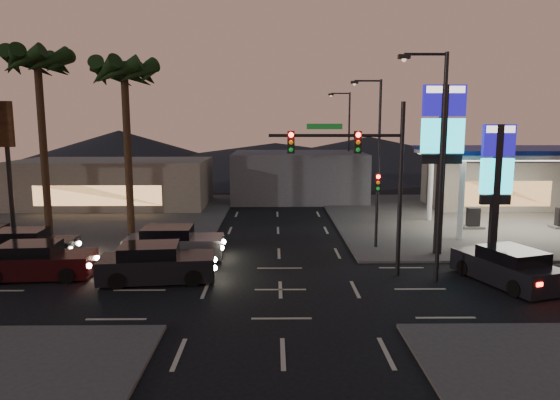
{
  "coord_description": "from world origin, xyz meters",
  "views": [
    {
      "loc": [
        -0.26,
        -20.46,
        7.01
      ],
      "look_at": [
        0.06,
        5.79,
        3.0
      ],
      "focal_mm": 32.0,
      "sensor_mm": 36.0,
      "label": 1
    }
  ],
  "objects_px": {
    "car_lane_b_front": "(173,244)",
    "car_lane_a_mid": "(37,262)",
    "pylon_sign_tall": "(443,136)",
    "traffic_signal_mast": "(363,164)",
    "pylon_sign_short": "(497,171)",
    "car_lane_a_front": "(156,264)",
    "car_lane_b_mid": "(26,246)",
    "suv_station": "(507,267)",
    "gas_station": "(522,154)"
  },
  "relations": [
    {
      "from": "pylon_sign_short",
      "to": "car_lane_b_front",
      "type": "relative_size",
      "value": 1.34
    },
    {
      "from": "pylon_sign_short",
      "to": "traffic_signal_mast",
      "type": "height_order",
      "value": "traffic_signal_mast"
    },
    {
      "from": "pylon_sign_short",
      "to": "car_lane_a_mid",
      "type": "bearing_deg",
      "value": -173.18
    },
    {
      "from": "gas_station",
      "to": "pylon_sign_short",
      "type": "bearing_deg",
      "value": -123.69
    },
    {
      "from": "gas_station",
      "to": "pylon_sign_tall",
      "type": "relative_size",
      "value": 1.36
    },
    {
      "from": "pylon_sign_tall",
      "to": "suv_station",
      "type": "height_order",
      "value": "pylon_sign_tall"
    },
    {
      "from": "car_lane_a_mid",
      "to": "suv_station",
      "type": "bearing_deg",
      "value": -3.12
    },
    {
      "from": "car_lane_a_mid",
      "to": "suv_station",
      "type": "height_order",
      "value": "suv_station"
    },
    {
      "from": "pylon_sign_short",
      "to": "traffic_signal_mast",
      "type": "bearing_deg",
      "value": -160.87
    },
    {
      "from": "gas_station",
      "to": "pylon_sign_short",
      "type": "height_order",
      "value": "pylon_sign_short"
    },
    {
      "from": "car_lane_b_mid",
      "to": "car_lane_a_mid",
      "type": "bearing_deg",
      "value": -57.33
    },
    {
      "from": "car_lane_a_front",
      "to": "car_lane_b_mid",
      "type": "bearing_deg",
      "value": 154.31
    },
    {
      "from": "pylon_sign_tall",
      "to": "car_lane_b_front",
      "type": "xyz_separation_m",
      "value": [
        -14.08,
        -0.35,
        -5.61
      ]
    },
    {
      "from": "car_lane_b_mid",
      "to": "suv_station",
      "type": "xyz_separation_m",
      "value": [
        23.18,
        -4.25,
        0.03
      ]
    },
    {
      "from": "traffic_signal_mast",
      "to": "suv_station",
      "type": "relative_size",
      "value": 1.5
    },
    {
      "from": "traffic_signal_mast",
      "to": "car_lane_a_front",
      "type": "relative_size",
      "value": 1.49
    },
    {
      "from": "suv_station",
      "to": "gas_station",
      "type": "bearing_deg",
      "value": 62.14
    },
    {
      "from": "car_lane_b_front",
      "to": "suv_station",
      "type": "relative_size",
      "value": 0.98
    },
    {
      "from": "pylon_sign_short",
      "to": "pylon_sign_tall",
      "type": "bearing_deg",
      "value": 158.2
    },
    {
      "from": "pylon_sign_tall",
      "to": "pylon_sign_short",
      "type": "bearing_deg",
      "value": -21.8
    },
    {
      "from": "gas_station",
      "to": "car_lane_b_mid",
      "type": "relative_size",
      "value": 2.44
    },
    {
      "from": "traffic_signal_mast",
      "to": "car_lane_a_front",
      "type": "xyz_separation_m",
      "value": [
        -9.33,
        -0.69,
        -4.44
      ]
    },
    {
      "from": "pylon_sign_tall",
      "to": "traffic_signal_mast",
      "type": "relative_size",
      "value": 1.12
    },
    {
      "from": "pylon_sign_tall",
      "to": "car_lane_a_front",
      "type": "bearing_deg",
      "value": -163.39
    },
    {
      "from": "car_lane_a_front",
      "to": "car_lane_b_mid",
      "type": "relative_size",
      "value": 1.07
    },
    {
      "from": "car_lane_b_mid",
      "to": "pylon_sign_tall",
      "type": "bearing_deg",
      "value": 1.46
    },
    {
      "from": "traffic_signal_mast",
      "to": "car_lane_a_front",
      "type": "height_order",
      "value": "traffic_signal_mast"
    },
    {
      "from": "traffic_signal_mast",
      "to": "suv_station",
      "type": "xyz_separation_m",
      "value": [
        6.27,
        -1.29,
        -4.46
      ]
    },
    {
      "from": "traffic_signal_mast",
      "to": "car_lane_b_front",
      "type": "distance_m",
      "value": 10.81
    },
    {
      "from": "pylon_sign_tall",
      "to": "car_lane_a_mid",
      "type": "xyz_separation_m",
      "value": [
        -19.67,
        -3.65,
        -5.64
      ]
    },
    {
      "from": "pylon_sign_tall",
      "to": "car_lane_a_front",
      "type": "xyz_separation_m",
      "value": [
        -14.08,
        -4.2,
        -5.61
      ]
    },
    {
      "from": "gas_station",
      "to": "traffic_signal_mast",
      "type": "distance_m",
      "value": 15.82
    },
    {
      "from": "car_lane_a_front",
      "to": "car_lane_a_mid",
      "type": "distance_m",
      "value": 5.62
    },
    {
      "from": "traffic_signal_mast",
      "to": "car_lane_a_mid",
      "type": "height_order",
      "value": "traffic_signal_mast"
    },
    {
      "from": "car_lane_a_mid",
      "to": "car_lane_b_mid",
      "type": "distance_m",
      "value": 3.68
    },
    {
      "from": "gas_station",
      "to": "pylon_sign_tall",
      "type": "bearing_deg",
      "value": -139.09
    },
    {
      "from": "gas_station",
      "to": "car_lane_b_front",
      "type": "xyz_separation_m",
      "value": [
        -21.58,
        -6.85,
        -4.3
      ]
    },
    {
      "from": "car_lane_a_front",
      "to": "car_lane_b_front",
      "type": "distance_m",
      "value": 3.85
    },
    {
      "from": "car_lane_b_mid",
      "to": "suv_station",
      "type": "distance_m",
      "value": 23.57
    },
    {
      "from": "car_lane_b_front",
      "to": "pylon_sign_tall",
      "type": "bearing_deg",
      "value": 1.41
    },
    {
      "from": "gas_station",
      "to": "car_lane_b_mid",
      "type": "distance_m",
      "value": 30.31
    },
    {
      "from": "pylon_sign_tall",
      "to": "car_lane_a_front",
      "type": "distance_m",
      "value": 15.72
    },
    {
      "from": "car_lane_b_front",
      "to": "car_lane_a_mid",
      "type": "bearing_deg",
      "value": -149.43
    },
    {
      "from": "gas_station",
      "to": "car_lane_a_mid",
      "type": "relative_size",
      "value": 2.38
    },
    {
      "from": "gas_station",
      "to": "pylon_sign_tall",
      "type": "distance_m",
      "value": 10.01
    },
    {
      "from": "car_lane_a_front",
      "to": "car_lane_b_front",
      "type": "height_order",
      "value": "car_lane_a_front"
    },
    {
      "from": "gas_station",
      "to": "traffic_signal_mast",
      "type": "relative_size",
      "value": 1.53
    },
    {
      "from": "pylon_sign_short",
      "to": "car_lane_a_front",
      "type": "xyz_separation_m",
      "value": [
        -16.58,
        -3.2,
        -3.87
      ]
    },
    {
      "from": "traffic_signal_mast",
      "to": "suv_station",
      "type": "bearing_deg",
      "value": -11.65
    },
    {
      "from": "pylon_sign_tall",
      "to": "pylon_sign_short",
      "type": "distance_m",
      "value": 3.2
    }
  ]
}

